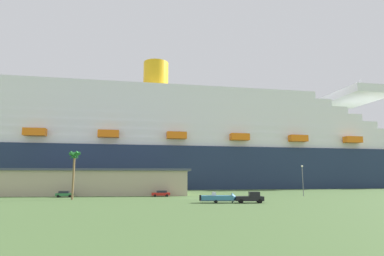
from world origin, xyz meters
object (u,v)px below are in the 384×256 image
at_px(pickup_truck, 251,198).
at_px(parked_car_blue_suv, 71,192).
at_px(street_lamp, 303,176).
at_px(parked_car_green_wagon, 65,194).
at_px(palm_tree, 74,159).
at_px(parked_car_red_hatchback, 161,193).
at_px(cruise_ship, 225,149).
at_px(small_boat_on_trailer, 221,198).

bearing_deg(pickup_truck, parked_car_blue_suv, 142.05).
bearing_deg(street_lamp, parked_car_green_wagon, 176.41).
relative_size(palm_tree, street_lamp, 1.34).
height_order(pickup_truck, parked_car_red_hatchback, pickup_truck).
relative_size(cruise_ship, small_boat_on_trailer, 30.82).
distance_m(small_boat_on_trailer, parked_car_red_hatchback, 25.07).
bearing_deg(parked_car_green_wagon, street_lamp, -3.59).
distance_m(cruise_ship, pickup_truck, 85.85).
bearing_deg(street_lamp, palm_tree, -174.85).
height_order(small_boat_on_trailer, parked_car_red_hatchback, small_boat_on_trailer).
bearing_deg(cruise_ship, street_lamp, -84.67).
distance_m(pickup_truck, parked_car_red_hatchback, 28.83).
bearing_deg(cruise_ship, parked_car_blue_suv, -139.03).
relative_size(street_lamp, parked_car_red_hatchback, 1.71).
bearing_deg(palm_tree, parked_car_red_hatchback, 22.73).
distance_m(pickup_truck, small_boat_on_trailer, 5.95).
xyz_separation_m(cruise_ship, parked_car_green_wagon, (-57.22, -58.68, -17.36)).
bearing_deg(palm_tree, pickup_truck, -21.35).
height_order(cruise_ship, parked_car_blue_suv, cruise_ship).
distance_m(cruise_ship, palm_tree, 86.80).
distance_m(pickup_truck, street_lamp, 29.71).
bearing_deg(parked_car_red_hatchback, pickup_truck, -54.06).
bearing_deg(pickup_truck, small_boat_on_trailer, 172.03).
distance_m(small_boat_on_trailer, parked_car_blue_suv, 48.04).
distance_m(street_lamp, parked_car_blue_suv, 64.81).
height_order(pickup_truck, parked_car_green_wagon, pickup_truck).
bearing_deg(small_boat_on_trailer, parked_car_green_wagon, 147.00).
xyz_separation_m(street_lamp, parked_car_green_wagon, (-63.06, 3.95, -4.57)).
bearing_deg(parked_car_blue_suv, small_boat_on_trailer, -41.50).
bearing_deg(pickup_truck, cruise_ship, 79.25).
bearing_deg(parked_car_green_wagon, parked_car_red_hatchback, -1.46).
height_order(pickup_truck, palm_tree, palm_tree).
xyz_separation_m(parked_car_red_hatchback, parked_car_green_wagon, (-24.61, 0.63, -0.00)).
bearing_deg(small_boat_on_trailer, cruise_ship, 75.22).
bearing_deg(parked_car_red_hatchback, parked_car_green_wagon, 178.54).
relative_size(small_boat_on_trailer, parked_car_green_wagon, 2.04).
height_order(small_boat_on_trailer, parked_car_blue_suv, small_boat_on_trailer).
xyz_separation_m(pickup_truck, parked_car_green_wagon, (-41.53, 23.97, -0.21)).
relative_size(small_boat_on_trailer, parked_car_red_hatchback, 1.82).
height_order(cruise_ship, small_boat_on_trailer, cruise_ship).
bearing_deg(cruise_ship, palm_tree, -128.09).
bearing_deg(small_boat_on_trailer, parked_car_blue_suv, 138.50).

